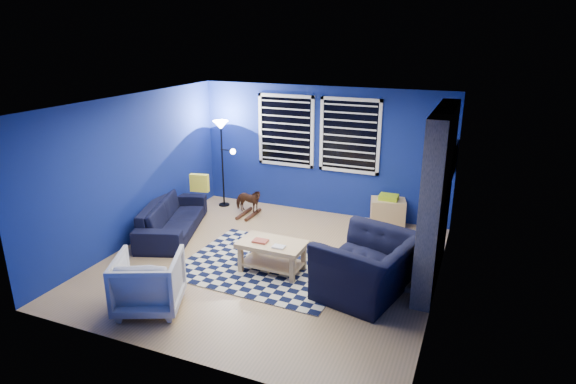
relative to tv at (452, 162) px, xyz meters
The scene contains 18 objects.
floor 3.46m from the tv, 140.73° to the right, with size 5.00×5.00×0.00m, color tan.
ceiling 3.35m from the tv, 140.73° to the right, with size 5.00×5.00×0.00m, color white.
wall_back 2.50m from the tv, 168.45° to the left, with size 5.00×5.00×0.00m, color navy.
wall_left 5.34m from the tv, 157.98° to the right, with size 5.00×5.00×0.00m, color navy.
wall_right 2.01m from the tv, 88.45° to the right, with size 5.00×5.00×0.00m, color navy.
fireplace 1.52m from the tv, 93.32° to the right, with size 0.65×2.00×2.50m.
window_left 3.24m from the tv, behind, with size 1.17×0.06×1.42m.
window_right 1.96m from the tv, 166.32° to the left, with size 1.17×0.06×1.42m.
tv is the anchor object (origin of this frame).
rug 3.51m from the tv, 139.51° to the right, with size 2.50×2.00×0.02m, color black.
sofa 4.93m from the tv, 160.92° to the right, with size 0.80×2.04×0.60m, color black.
armchair_big 2.67m from the tv, 109.38° to the right, with size 1.14×1.30×0.85m, color black.
armchair_bent 5.15m from the tv, 131.62° to the right, with size 0.81×0.84×0.76m, color gray.
rocking_horse 3.85m from the tv, behind, with size 0.58×0.26×0.49m, color #4E2919.
coffee_table 3.37m from the tv, 135.92° to the right, with size 1.01×0.60×0.50m.
cabinet 1.57m from the tv, 166.64° to the left, with size 0.70×0.56×0.61m.
floor_lamp 4.41m from the tv, behind, with size 0.48×0.30×1.78m.
throw_pillow 4.53m from the tv, 168.75° to the right, with size 0.35×0.11×0.33m, color yellow.
Camera 1 is at (2.87, -6.19, 3.45)m, focal length 30.00 mm.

